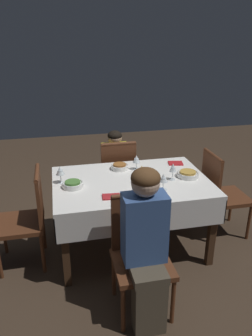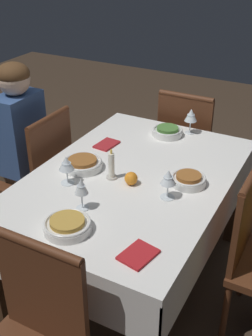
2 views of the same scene
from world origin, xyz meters
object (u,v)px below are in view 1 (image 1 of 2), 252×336
at_px(orange_fruit, 139,175).
at_px(napkin_red_folded, 176,163).
at_px(chair_west, 27,215).
at_px(wine_glass_south, 163,178).
at_px(bowl_south, 145,190).
at_px(wine_glass_east, 173,168).
at_px(chair_south, 140,249).
at_px(wine_glass_north, 136,159).
at_px(person_child_yellow, 114,165).
at_px(chair_north, 117,173).
at_px(person_adult_denim, 146,241).
at_px(wine_glass_west, 60,171).
at_px(dining_table, 131,189).
at_px(candle_centerpiece, 142,177).
at_px(chair_east, 220,191).
at_px(bowl_north, 120,166).
at_px(napkin_spare_side, 111,197).
at_px(bowl_west, 73,184).
at_px(bowl_east, 188,174).

height_order(orange_fruit, napkin_red_folded, orange_fruit).
distance_m(chair_west, wine_glass_south, 1.24).
xyz_separation_m(bowl_south, wine_glass_east, (0.32, 0.20, 0.09)).
height_order(chair_south, napkin_red_folded, chair_south).
relative_size(chair_south, wine_glass_north, 6.02).
xyz_separation_m(person_child_yellow, bowl_south, (0.06, -1.15, 0.22)).
relative_size(chair_north, person_adult_denim, 0.76).
xyz_separation_m(bowl_south, wine_glass_west, (-0.69, 0.35, 0.09)).
relative_size(dining_table, person_child_yellow, 1.47).
distance_m(chair_north, napkin_red_folded, 0.72).
distance_m(bowl_south, candle_centerpiece, 0.19).
bearing_deg(person_adult_denim, chair_south, 90.00).
xyz_separation_m(person_child_yellow, wine_glass_south, (0.22, -1.14, 0.30)).
bearing_deg(chair_east, orange_fruit, 91.06).
relative_size(bowl_north, wine_glass_east, 1.09).
distance_m(wine_glass_north, napkin_spare_side, 0.65).
xyz_separation_m(chair_east, wine_glass_west, (-1.58, 0.03, 0.35)).
height_order(person_child_yellow, candle_centerpiece, person_child_yellow).
height_order(dining_table, napkin_red_folded, napkin_red_folded).
xyz_separation_m(bowl_north, candle_centerpiece, (0.13, -0.37, 0.04)).
xyz_separation_m(chair_north, bowl_west, (-0.54, -0.75, 0.26)).
relative_size(chair_north, bowl_west, 4.87).
relative_size(wine_glass_west, napkin_spare_side, 1.04).
xyz_separation_m(chair_west, wine_glass_east, (1.32, -0.03, 0.35)).
xyz_separation_m(bowl_south, bowl_north, (-0.11, 0.56, 0.00)).
bearing_deg(bowl_north, person_adult_denim, -92.35).
height_order(chair_south, wine_glass_south, chair_south).
height_order(wine_glass_south, wine_glass_east, wine_glass_east).
bearing_deg(dining_table, bowl_north, 100.02).
xyz_separation_m(bowl_west, wine_glass_west, (-0.10, 0.11, 0.09)).
height_order(chair_east, bowl_south, chair_east).
distance_m(chair_north, wine_glass_north, 0.59).
xyz_separation_m(chair_east, napkin_spare_side, (-1.18, -0.34, 0.24)).
relative_size(person_child_yellow, napkin_spare_side, 6.22).
distance_m(person_child_yellow, wine_glass_east, 1.07).
relative_size(bowl_east, wine_glass_east, 1.28).
distance_m(person_child_yellow, wine_glass_north, 0.72).
distance_m(wine_glass_north, wine_glass_west, 0.76).
bearing_deg(chair_south, chair_west, 140.80).
height_order(person_adult_denim, napkin_red_folded, person_adult_denim).
bearing_deg(chair_east, chair_south, 126.44).
bearing_deg(wine_glass_east, bowl_west, 177.92).
distance_m(dining_table, bowl_west, 0.55).
distance_m(chair_north, person_child_yellow, 0.17).
relative_size(chair_west, bowl_south, 4.29).
xyz_separation_m(chair_west, wine_glass_north, (1.05, 0.27, 0.34)).
bearing_deg(napkin_spare_side, wine_glass_south, 5.27).
bearing_deg(wine_glass_south, napkin_spare_side, -174.73).
relative_size(chair_north, bowl_north, 5.15).
height_order(bowl_east, napkin_spare_side, bowl_east).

